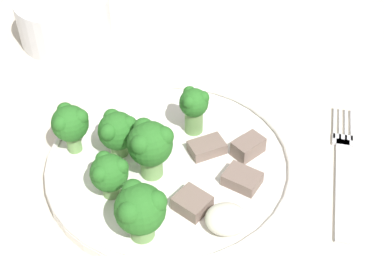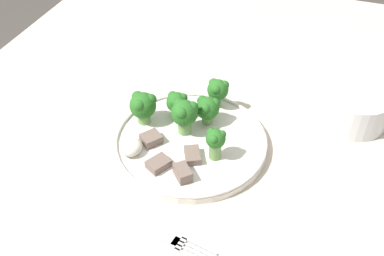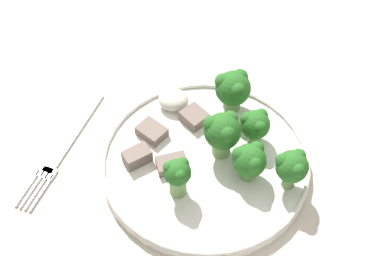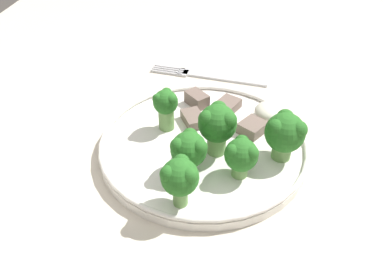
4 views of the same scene
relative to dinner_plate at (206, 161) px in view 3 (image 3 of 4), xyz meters
name	(u,v)px [view 3 (image 3 of 4)]	position (x,y,z in m)	size (l,w,h in m)	color
table	(200,202)	(0.01, 0.00, -0.10)	(1.38, 1.04, 0.77)	beige
dinner_plate	(206,161)	(0.00, 0.00, 0.00)	(0.27, 0.27, 0.02)	white
fork	(64,146)	(0.19, 0.01, -0.01)	(0.05, 0.20, 0.00)	silver
broccoli_floret_near_rim_left	(233,88)	(-0.02, -0.10, 0.04)	(0.05, 0.05, 0.06)	#709E56
broccoli_floret_center_left	(222,132)	(-0.02, -0.02, 0.05)	(0.05, 0.05, 0.07)	#709E56
broccoli_floret_back_left	(255,125)	(-0.06, -0.04, 0.03)	(0.04, 0.04, 0.05)	#709E56
broccoli_floret_front_left	(178,175)	(0.02, 0.05, 0.04)	(0.03, 0.03, 0.06)	#709E56
broccoli_floret_center_back	(292,167)	(-0.11, 0.02, 0.04)	(0.04, 0.04, 0.06)	#709E56
broccoli_floret_mid_cluster	(249,160)	(-0.06, 0.01, 0.04)	(0.04, 0.04, 0.05)	#709E56
meat_slice_front_slice	(152,131)	(0.08, -0.03, 0.01)	(0.05, 0.04, 0.01)	#756056
meat_slice_middle_slice	(172,164)	(0.04, 0.02, 0.01)	(0.05, 0.04, 0.01)	#756056
meat_slice_rear_slice	(194,117)	(0.03, -0.06, 0.01)	(0.04, 0.04, 0.02)	#756056
meat_slice_edge_slice	(137,156)	(0.09, 0.02, 0.01)	(0.04, 0.04, 0.02)	#756056
sauce_dollop	(173,100)	(0.06, -0.08, 0.01)	(0.04, 0.04, 0.02)	silver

